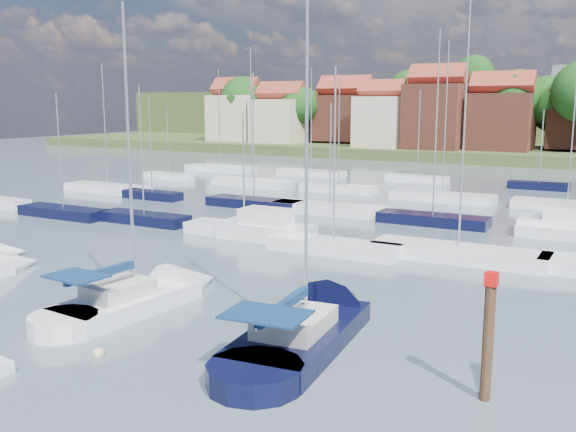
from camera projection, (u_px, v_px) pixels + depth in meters
The scene contains 9 objects.
ground at pixel (423, 206), 60.49m from camera, with size 260.00×260.00×0.00m, color #4C5A67.
sailboat_centre at pixel (148, 297), 31.19m from camera, with size 3.93×11.46×15.29m.
sailboat_navy at pixel (316, 324), 27.43m from camera, with size 4.70×13.31×17.98m.
timber_piling at pixel (487, 363), 21.00m from camera, with size 0.40×0.40×6.62m.
buoy_d at pixel (99, 356), 24.88m from camera, with size 0.48×0.48×0.48m, color beige.
buoy_e at pixel (323, 323), 28.59m from camera, with size 0.47×0.47×0.47m, color beige.
buoy_f at pixel (261, 394), 21.65m from camera, with size 0.44×0.44×0.44m, color beige.
marina_field at pixel (428, 211), 55.33m from camera, with size 79.62×41.41×15.93m.
far_shore_town at pixel (563, 125), 138.46m from camera, with size 212.46×90.00×22.27m.
Camera 1 is at (17.73, -18.43, 9.74)m, focal length 40.00 mm.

